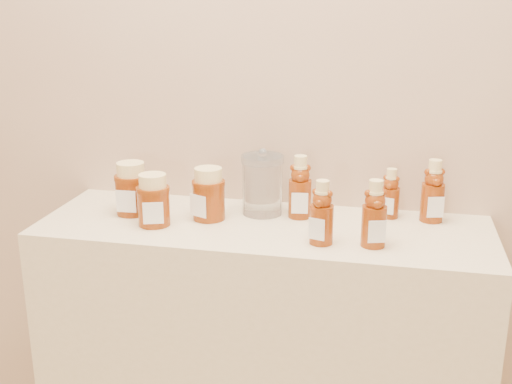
% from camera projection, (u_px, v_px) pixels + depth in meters
% --- Properties ---
extents(wall_back, '(3.50, 0.02, 2.70)m').
position_uv_depth(wall_back, '(278.00, 46.00, 1.75)').
color(wall_back, tan).
rests_on(wall_back, ground).
extents(display_table, '(1.20, 0.40, 0.90)m').
position_uv_depth(display_table, '(263.00, 372.00, 1.84)').
color(display_table, beige).
rests_on(display_table, ground).
extents(bear_bottle_back_left, '(0.08, 0.08, 0.20)m').
position_uv_depth(bear_bottle_back_left, '(300.00, 183.00, 1.73)').
color(bear_bottle_back_left, '#692408').
rests_on(bear_bottle_back_left, display_table).
extents(bear_bottle_back_mid, '(0.06, 0.06, 0.16)m').
position_uv_depth(bear_bottle_back_mid, '(391.00, 190.00, 1.74)').
color(bear_bottle_back_mid, '#692408').
rests_on(bear_bottle_back_mid, display_table).
extents(bear_bottle_back_right, '(0.08, 0.08, 0.19)m').
position_uv_depth(bear_bottle_back_right, '(433.00, 187.00, 1.70)').
color(bear_bottle_back_right, '#692408').
rests_on(bear_bottle_back_right, display_table).
extents(bear_bottle_front_left, '(0.08, 0.08, 0.18)m').
position_uv_depth(bear_bottle_front_left, '(322.00, 208.00, 1.55)').
color(bear_bottle_front_left, '#692408').
rests_on(bear_bottle_front_left, display_table).
extents(bear_bottle_front_right, '(0.08, 0.08, 0.19)m').
position_uv_depth(bear_bottle_front_right, '(375.00, 209.00, 1.53)').
color(bear_bottle_front_right, '#692408').
rests_on(bear_bottle_front_right, display_table).
extents(honey_jar_left, '(0.10, 0.10, 0.15)m').
position_uv_depth(honey_jar_left, '(132.00, 188.00, 1.77)').
color(honey_jar_left, '#692408').
rests_on(honey_jar_left, display_table).
extents(honey_jar_back, '(0.12, 0.12, 0.14)m').
position_uv_depth(honey_jar_back, '(209.00, 194.00, 1.73)').
color(honey_jar_back, '#692408').
rests_on(honey_jar_back, display_table).
extents(honey_jar_front, '(0.11, 0.11, 0.14)m').
position_uv_depth(honey_jar_front, '(153.00, 200.00, 1.68)').
color(honey_jar_front, '#692408').
rests_on(honey_jar_front, display_table).
extents(glass_canister, '(0.15, 0.15, 0.18)m').
position_uv_depth(glass_canister, '(262.00, 182.00, 1.76)').
color(glass_canister, white).
rests_on(glass_canister, display_table).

